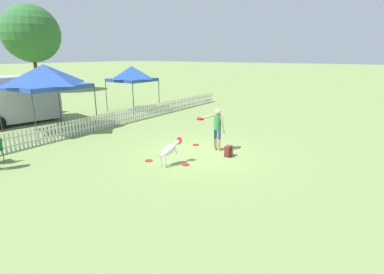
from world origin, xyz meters
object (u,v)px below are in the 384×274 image
(handler_person, at_px, (216,125))
(frisbee_near_dog, at_px, (149,161))
(canopy_tent_secondary, at_px, (45,76))
(canopy_tent_main, at_px, (132,74))
(frisbee_near_handler, at_px, (185,165))
(equipment_trailer, at_px, (3,100))
(backpack_on_grass, at_px, (229,151))
(leaping_dog, at_px, (170,149))
(tree_left_grove, at_px, (31,34))
(frisbee_midfield, at_px, (196,145))

(handler_person, height_order, frisbee_near_dog, handler_person)
(canopy_tent_secondary, bearing_deg, canopy_tent_main, 5.08)
(handler_person, relative_size, frisbee_near_handler, 6.12)
(frisbee_near_dog, bearing_deg, equipment_trailer, 89.73)
(backpack_on_grass, relative_size, canopy_tent_secondary, 0.13)
(frisbee_near_dog, bearing_deg, canopy_tent_secondary, 84.85)
(leaping_dog, relative_size, frisbee_near_handler, 4.17)
(leaping_dog, relative_size, canopy_tent_secondary, 0.35)
(handler_person, relative_size, frisbee_near_dog, 6.12)
(frisbee_near_handler, relative_size, tree_left_grove, 0.03)
(leaping_dog, xyz_separation_m, tree_left_grove, (9.02, 23.88, 4.97))
(handler_person, height_order, equipment_trailer, equipment_trailer)
(handler_person, bearing_deg, backpack_on_grass, 166.04)
(frisbee_near_handler, relative_size, canopy_tent_secondary, 0.08)
(backpack_on_grass, xyz_separation_m, canopy_tent_secondary, (-1.37, 9.03, 2.41))
(frisbee_midfield, xyz_separation_m, tree_left_grove, (6.64, 23.36, 5.50))
(backpack_on_grass, height_order, tree_left_grove, tree_left_grove)
(equipment_trailer, bearing_deg, canopy_tent_secondary, -69.45)
(frisbee_near_handler, distance_m, frisbee_midfield, 2.32)
(frisbee_near_handler, bearing_deg, leaping_dog, 120.28)
(frisbee_near_dog, height_order, equipment_trailer, equipment_trailer)
(frisbee_near_handler, height_order, frisbee_near_dog, same)
(handler_person, height_order, canopy_tent_secondary, canopy_tent_secondary)
(equipment_trailer, bearing_deg, frisbee_midfield, -66.55)
(frisbee_midfield, xyz_separation_m, equipment_trailer, (-2.46, 10.41, 1.31))
(frisbee_near_dog, bearing_deg, frisbee_midfield, -7.24)
(backpack_on_grass, relative_size, tree_left_grove, 0.05)
(tree_left_grove, bearing_deg, handler_person, -105.53)
(leaping_dog, height_order, equipment_trailer, equipment_trailer)
(backpack_on_grass, height_order, canopy_tent_main, canopy_tent_main)
(canopy_tent_secondary, bearing_deg, equipment_trailer, 100.41)
(handler_person, distance_m, frisbee_midfield, 1.45)
(backpack_on_grass, bearing_deg, frisbee_midfield, 73.82)
(equipment_trailer, bearing_deg, handler_person, -68.35)
(frisbee_midfield, bearing_deg, backpack_on_grass, -106.18)
(leaping_dog, bearing_deg, canopy_tent_main, 154.25)
(frisbee_midfield, height_order, canopy_tent_main, canopy_tent_main)
(frisbee_near_dog, relative_size, backpack_on_grass, 0.67)
(frisbee_near_dog, height_order, tree_left_grove, tree_left_grove)
(leaping_dog, distance_m, frisbee_near_handler, 0.75)
(handler_person, height_order, frisbee_midfield, handler_person)
(frisbee_near_dog, relative_size, equipment_trailer, 0.04)
(leaping_dog, bearing_deg, handler_person, 90.34)
(handler_person, distance_m, tree_left_grove, 25.70)
(handler_person, xyz_separation_m, frisbee_midfield, (0.13, 1.03, -1.01))
(frisbee_near_handler, distance_m, equipment_trailer, 11.46)
(canopy_tent_secondary, relative_size, tree_left_grove, 0.39)
(frisbee_near_handler, distance_m, canopy_tent_main, 11.16)
(tree_left_grove, bearing_deg, frisbee_near_dog, -111.67)
(backpack_on_grass, bearing_deg, frisbee_near_handler, 153.49)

